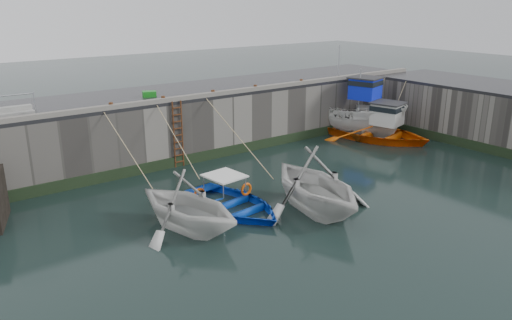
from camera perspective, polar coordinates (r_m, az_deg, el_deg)
ground at (r=18.20m, az=12.30°, el=-7.54°), size 120.00×120.00×0.00m
quay_back at (r=27.03m, az=-7.74°, el=4.50°), size 30.00×5.00×3.00m
quay_right at (r=30.78m, az=27.09°, el=4.32°), size 5.00×15.00×3.00m
road_back at (r=26.72m, az=-7.88°, el=7.79°), size 30.00×5.00×0.16m
kerb_back at (r=24.68m, az=-5.21°, el=7.49°), size 30.00×0.30×0.20m
algae_back at (r=25.24m, az=-4.80°, el=0.69°), size 30.00×0.08×0.50m
algae_right at (r=28.86m, az=24.44°, el=1.32°), size 0.08×15.00×0.50m
ladder at (r=23.88m, az=-8.89°, el=2.89°), size 0.51×0.08×3.20m
boat_near_white at (r=17.90m, az=-7.77°, el=-7.71°), size 4.96×5.41×2.40m
boat_near_white_rope at (r=21.58m, az=-13.51°, el=-3.50°), size 0.04×4.61×3.10m
boat_near_blue at (r=19.25m, az=-2.61°, el=-5.67°), size 3.80×4.98×0.96m
boat_near_blue_rope at (r=22.61m, az=-8.62°, el=-2.19°), size 0.04×4.29×3.10m
boat_near_blacktrim at (r=19.36m, az=6.65°, el=-5.63°), size 5.38×5.95×2.75m
boat_near_blacktrim_rope at (r=23.08m, az=-2.08°, el=-1.58°), size 0.04×5.87×3.10m
boat_far_white at (r=30.43m, az=11.23°, el=4.96°), size 4.13×6.89×5.50m
boat_far_orange at (r=29.55m, az=13.64°, el=3.13°), size 5.94×7.19×4.29m
fish_crate at (r=25.06m, az=-12.10°, el=7.40°), size 0.75×0.62×0.27m
railing at (r=22.58m, az=-26.10°, el=5.02°), size 1.60×1.05×1.00m
bollard_a at (r=22.61m, az=-16.25°, el=5.99°), size 0.18×0.18×0.28m
bollard_b at (r=23.58m, az=-10.55°, el=6.87°), size 0.18×0.18×0.28m
bollard_c at (r=24.86m, az=-4.94°, el=7.66°), size 0.18×0.18×0.28m
bollard_d at (r=26.30m, az=-0.08°, el=8.29°), size 0.18×0.18×0.28m
bollard_e at (r=28.30m, az=5.18°, el=8.90°), size 0.18×0.18×0.28m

